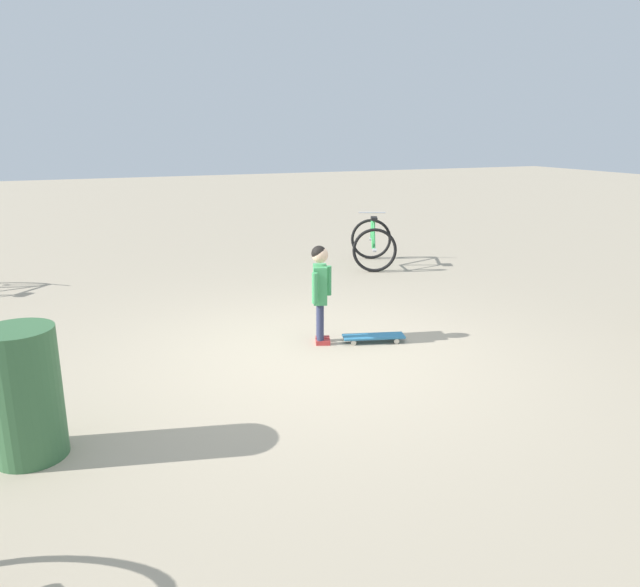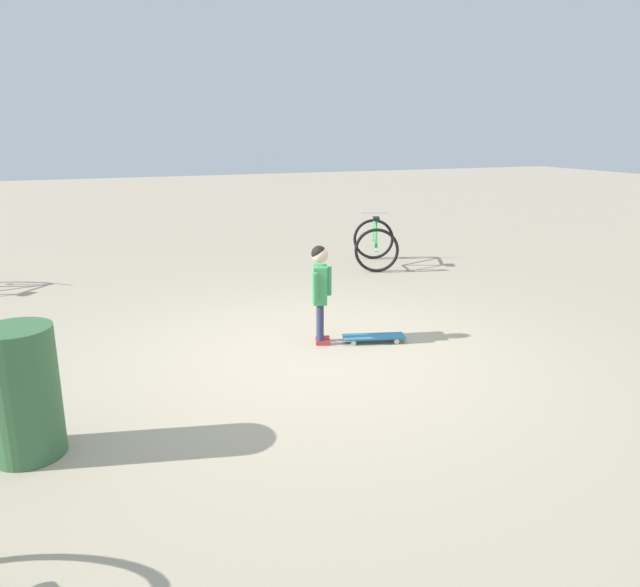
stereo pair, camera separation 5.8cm
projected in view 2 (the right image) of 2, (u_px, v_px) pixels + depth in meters
name	position (u px, v px, depth m)	size (l,w,h in m)	color
ground_plane	(315.00, 356.00, 6.07)	(50.00, 50.00, 0.00)	tan
child_person	(320.00, 284.00, 6.26)	(0.30, 0.32, 1.06)	#2D3351
skateboard	(374.00, 337.00, 6.44)	(0.36, 0.69, 0.07)	teal
bicycle_near	(375.00, 243.00, 10.02)	(1.27, 1.08, 0.85)	black
trash_bin	(22.00, 393.00, 4.11)	(0.49, 0.49, 0.94)	#38663D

